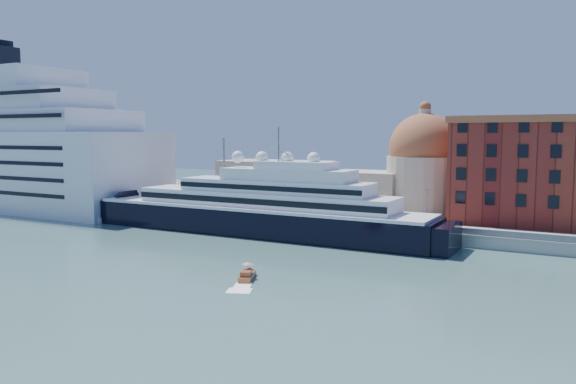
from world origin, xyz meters
The scene contains 10 objects.
ground centered at (0.00, 0.00, 0.00)m, with size 400.00×400.00×0.00m, color #365E5A.
quay centered at (0.00, 34.00, 1.25)m, with size 180.00×10.00×2.50m, color gray.
land centered at (0.00, 75.00, 1.00)m, with size 260.00×72.00×2.00m, color slate.
quay_fence centered at (0.00, 29.50, 3.10)m, with size 180.00×0.10×1.20m, color slate.
superyacht centered at (-7.64, 23.00, 4.61)m, with size 89.41×12.40×26.72m.
service_barge centered at (-49.99, 19.17, 0.77)m, with size 12.42×5.92×2.68m.
water_taxi centered at (14.42, -10.35, 0.63)m, with size 3.83×5.78×2.61m.
warehouse centered at (52.00, 52.00, 13.79)m, with size 43.00×19.00×23.25m.
church centered at (6.39, 57.72, 10.91)m, with size 66.00×18.00×25.50m.
lamp_posts centered at (-12.67, 32.27, 9.84)m, with size 120.80×2.40×18.00m.
Camera 1 is at (58.57, -78.61, 21.21)m, focal length 35.00 mm.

